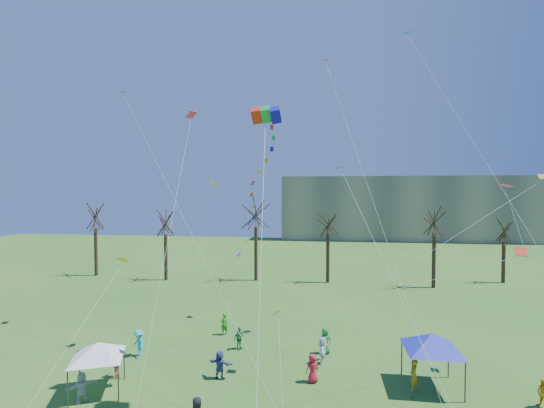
# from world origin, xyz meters

# --- Properties ---
(distant_building) EXTENTS (60.00, 14.00, 15.00)m
(distant_building) POSITION_xyz_m (22.00, 82.00, 7.50)
(distant_building) COLOR gray
(distant_building) RESTS_ON ground
(bare_tree_row) EXTENTS (69.32, 8.79, 10.88)m
(bare_tree_row) POSITION_xyz_m (0.94, 35.15, 7.12)
(bare_tree_row) COLOR black
(bare_tree_row) RESTS_ON ground
(big_box_kite) EXTENTS (1.82, 5.05, 15.61)m
(big_box_kite) POSITION_xyz_m (-1.98, 5.46, 11.56)
(big_box_kite) COLOR red
(big_box_kite) RESTS_ON ground
(canopy_tent_white) EXTENTS (3.62, 3.62, 2.92)m
(canopy_tent_white) POSITION_xyz_m (-11.82, 7.16, 2.48)
(canopy_tent_white) COLOR #3F3F44
(canopy_tent_white) RESTS_ON ground
(canopy_tent_blue) EXTENTS (4.32, 4.32, 3.24)m
(canopy_tent_blue) POSITION_xyz_m (7.39, 10.14, 2.74)
(canopy_tent_blue) COLOR #3F3F44
(canopy_tent_blue) RESTS_ON ground
(festival_crowd) EXTENTS (26.47, 17.53, 1.85)m
(festival_crowd) POSITION_xyz_m (-0.68, 7.25, 0.87)
(festival_crowd) COLOR red
(festival_crowd) RESTS_ON ground
(small_kites_aloft) EXTENTS (31.60, 18.60, 34.28)m
(small_kites_aloft) POSITION_xyz_m (0.45, 11.63, 13.25)
(small_kites_aloft) COLOR #D59B0B
(small_kites_aloft) RESTS_ON ground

